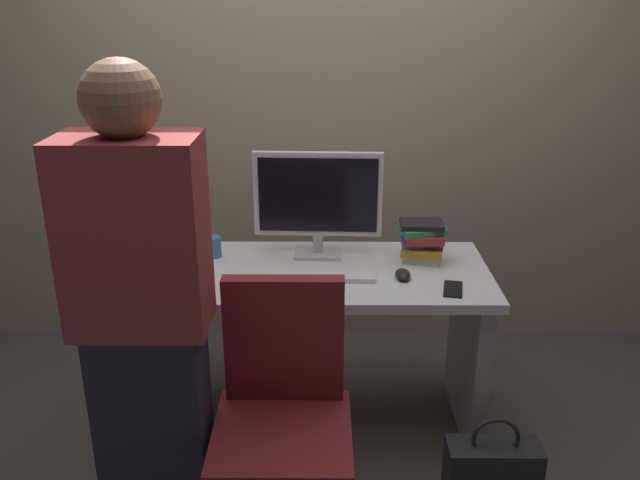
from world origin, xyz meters
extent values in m
plane|color=#4C4742|center=(0.00, 0.00, 0.00)|extent=(9.00, 9.00, 0.00)
cube|color=tan|center=(0.00, 0.84, 1.50)|extent=(6.40, 0.10, 3.00)
cube|color=white|center=(0.00, 0.00, 0.71)|extent=(1.39, 0.65, 0.04)
cube|color=#B2B2B7|center=(-0.64, 0.00, 0.34)|extent=(0.06, 0.57, 0.69)
cube|color=#B2B2B7|center=(0.64, 0.00, 0.34)|extent=(0.06, 0.57, 0.69)
cube|color=maroon|center=(-0.12, -0.75, 0.46)|extent=(0.44, 0.44, 0.08)
cube|color=maroon|center=(-0.12, -0.56, 0.72)|extent=(0.40, 0.06, 0.44)
cube|color=#262838|center=(-0.53, -0.72, 0.42)|extent=(0.34, 0.20, 0.85)
cube|color=maroon|center=(-0.53, -0.72, 1.14)|extent=(0.40, 0.24, 0.58)
sphere|color=brown|center=(-0.53, -0.72, 1.53)|extent=(0.22, 0.22, 0.22)
cube|color=silver|center=(-0.01, 0.16, 0.73)|extent=(0.21, 0.15, 0.02)
cube|color=silver|center=(-0.01, 0.16, 0.78)|extent=(0.04, 0.03, 0.08)
cube|color=silver|center=(-0.01, 0.16, 1.00)|extent=(0.54, 0.05, 0.36)
cube|color=black|center=(-0.01, 0.14, 1.00)|extent=(0.50, 0.03, 0.32)
cube|color=white|center=(0.01, -0.07, 0.74)|extent=(0.43, 0.14, 0.02)
ellipsoid|color=black|center=(0.33, -0.08, 0.74)|extent=(0.06, 0.10, 0.03)
cylinder|color=#D84C3F|center=(-0.48, -0.11, 0.77)|extent=(0.07, 0.07, 0.09)
cylinder|color=#3372B2|center=(-0.46, 0.14, 0.77)|extent=(0.07, 0.07, 0.09)
cube|color=white|center=(0.43, 0.10, 0.74)|extent=(0.17, 0.15, 0.03)
cube|color=gold|center=(0.43, 0.10, 0.77)|extent=(0.20, 0.17, 0.04)
cube|color=#3359A5|center=(0.43, 0.11, 0.81)|extent=(0.17, 0.12, 0.03)
cube|color=red|center=(0.43, 0.10, 0.84)|extent=(0.16, 0.15, 0.03)
cube|color=#338C59|center=(0.43, 0.09, 0.86)|extent=(0.20, 0.15, 0.03)
cube|color=black|center=(0.42, 0.11, 0.89)|extent=(0.18, 0.14, 0.02)
cube|color=black|center=(0.51, -0.19, 0.73)|extent=(0.10, 0.16, 0.01)
cube|color=#262628|center=(0.64, -0.52, 0.13)|extent=(0.34, 0.14, 0.26)
torus|color=#262628|center=(0.64, -0.52, 0.29)|extent=(0.18, 0.02, 0.18)
camera|label=1|loc=(0.01, -2.48, 1.80)|focal=36.93mm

